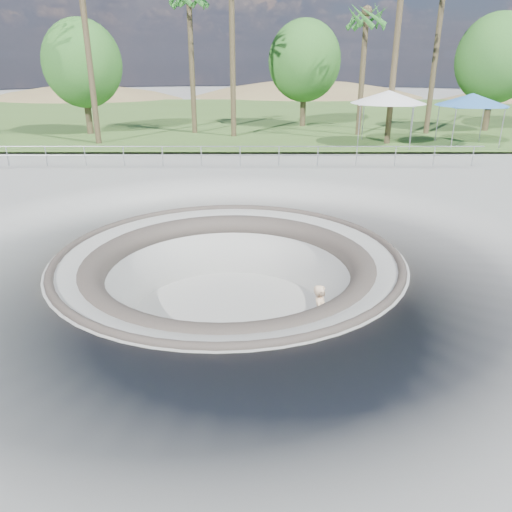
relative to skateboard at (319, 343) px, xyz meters
name	(u,v)px	position (x,y,z in m)	size (l,w,h in m)	color
ground	(229,255)	(-2.54, 1.93, 1.84)	(180.00, 180.00, 0.00)	gray
skate_bowl	(230,310)	(-2.54, 1.93, 0.01)	(14.00, 14.00, 4.10)	gray
grass_strip	(247,116)	(-2.54, 35.93, 2.06)	(180.00, 36.00, 0.12)	#416227
distant_hills	(277,150)	(1.24, 59.10, -5.18)	(103.20, 45.00, 28.60)	brown
safety_railing	(240,156)	(-2.54, 13.93, 2.53)	(25.00, 0.06, 1.03)	#93969B
skateboard	(319,343)	(0.00, 0.00, 0.00)	(0.78, 0.43, 0.08)	olive
skater	(320,315)	(0.00, 0.00, 0.89)	(0.63, 0.42, 1.74)	#D8B38C
canopy_white	(389,97)	(6.35, 19.93, 4.97)	(6.19, 6.19, 3.25)	#93969B
canopy_blue	(472,100)	(11.47, 19.93, 4.82)	(6.10, 6.10, 3.08)	#93969B
palm_d	(366,19)	(5.48, 24.08, 9.51)	(2.60, 2.60, 8.77)	brown
bushy_tree_left	(82,64)	(-13.56, 24.58, 6.79)	(5.34, 4.86, 7.71)	brown
bushy_tree_mid	(305,61)	(1.97, 28.71, 6.91)	(5.48, 4.98, 7.90)	brown
bushy_tree_right	(497,59)	(15.32, 26.12, 7.08)	(5.67, 5.16, 8.18)	brown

